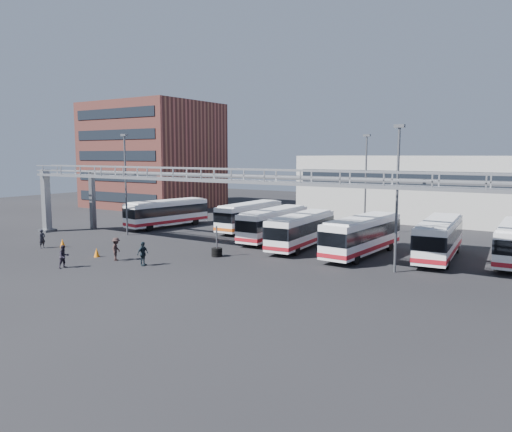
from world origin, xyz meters
The scene contains 20 objects.
ground centered at (0.00, 0.00, 0.00)m, with size 140.00×140.00×0.00m, color black.
gantry centered at (0.00, 5.87, 5.51)m, with size 51.40×5.15×7.10m.
apartment_building centered at (-34.00, 30.00, 8.00)m, with size 18.00×15.00×16.00m, color brown.
warehouse centered at (12.00, 38.00, 4.00)m, with size 42.00×14.00×8.00m, color #9E9E99.
light_pole_left centered at (-16.00, 8.00, 5.73)m, with size 0.70×0.35×10.21m.
light_pole_mid centered at (12.00, 7.00, 5.73)m, with size 0.70×0.35×10.21m.
light_pole_back centered at (4.00, 22.00, 5.73)m, with size 0.70×0.35×10.21m.
bus_1 centered at (-16.39, 14.31, 1.70)m, with size 3.90×10.37×3.08m.
bus_3 centered at (-7.11, 17.21, 1.67)m, with size 2.53×10.01×3.03m.
bus_4 centered at (-1.79, 13.44, 1.69)m, with size 2.71×10.13×3.05m.
bus_5 centered at (2.25, 11.40, 1.67)m, with size 3.01×10.11×3.03m.
bus_6 centered at (7.93, 11.19, 1.75)m, with size 2.99×10.56×3.17m.
bus_7 centered at (13.47, 13.22, 1.76)m, with size 3.43×10.64×3.18m.
pedestrian_a centered at (-16.83, -1.04, 0.84)m, with size 0.61×0.40×1.68m, color black.
pedestrian_b centered at (-8.54, -4.82, 0.84)m, with size 0.82×0.64×1.68m, color #231E2A.
pedestrian_c centered at (-7.33, -1.01, 0.90)m, with size 1.17×0.67×1.81m, color #2E201F.
pedestrian_d centered at (-4.27, -1.17, 0.90)m, with size 1.06×0.44×1.80m, color #19242D.
cone_left centered at (-15.77, 0.23, 0.37)m, with size 0.46×0.46×0.74m, color orange.
cone_right centered at (-9.72, -0.95, 0.37)m, with size 0.46×0.46×0.73m, color orange.
tire_stack centered at (-1.75, 4.50, 0.42)m, with size 0.87×0.87×2.50m.
Camera 1 is at (22.61, -26.86, 8.21)m, focal length 35.00 mm.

